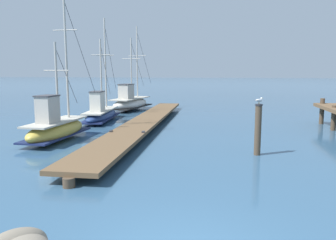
# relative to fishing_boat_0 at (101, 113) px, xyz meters

# --- Properties ---
(floating_dock) EXTENTS (3.27, 21.87, 0.53)m
(floating_dock) POSITION_rel_fishing_boat_0_xyz_m (3.67, -1.75, -0.23)
(floating_dock) COLOR brown
(floating_dock) RESTS_ON ground
(fishing_boat_0) EXTENTS (2.27, 7.73, 7.10)m
(fishing_boat_0) POSITION_rel_fishing_boat_0_xyz_m (0.00, 0.00, 0.00)
(fishing_boat_0) COLOR navy
(fishing_boat_0) RESTS_ON ground
(fishing_boat_1) EXTENTS (1.49, 6.88, 7.30)m
(fishing_boat_1) POSITION_rel_fishing_boat_0_xyz_m (0.51, -6.58, 0.08)
(fishing_boat_1) COLOR gold
(fishing_boat_1) RESTS_ON ground
(fishing_boat_2) EXTENTS (2.59, 7.80, 7.43)m
(fishing_boat_2) POSITION_rel_fishing_boat_0_xyz_m (-0.16, 6.81, 0.11)
(fishing_boat_2) COLOR silver
(fishing_boat_2) RESTS_ON ground
(mooring_piling) EXTENTS (0.30, 0.30, 2.07)m
(mooring_piling) POSITION_rel_fishing_boat_0_xyz_m (9.97, -7.46, 0.48)
(mooring_piling) COLOR #4C3D2D
(mooring_piling) RESTS_ON ground
(perched_seagull) EXTENTS (0.34, 0.27, 0.26)m
(perched_seagull) POSITION_rel_fishing_boat_0_xyz_m (9.96, -7.46, 1.63)
(perched_seagull) COLOR gold
(perched_seagull) RESTS_ON mooring_piling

